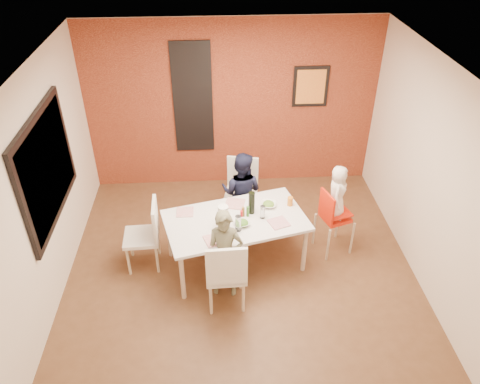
{
  "coord_description": "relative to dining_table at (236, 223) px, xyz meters",
  "views": [
    {
      "loc": [
        -0.3,
        -4.5,
        4.31
      ],
      "look_at": [
        0.0,
        0.3,
        1.05
      ],
      "focal_mm": 35.0,
      "sensor_mm": 36.0,
      "label": 1
    }
  ],
  "objects": [
    {
      "name": "wall_front",
      "position": [
        0.07,
        -2.42,
        0.69
      ],
      "size": [
        4.5,
        0.02,
        2.7
      ],
      "primitive_type": "cube",
      "color": "#EFDEC5",
      "rests_on": "ground"
    },
    {
      "name": "ground",
      "position": [
        0.07,
        -0.17,
        -0.66
      ],
      "size": [
        4.5,
        4.5,
        0.0
      ],
      "primitive_type": "plane",
      "color": "brown",
      "rests_on": "ground"
    },
    {
      "name": "wine_glass_b",
      "position": [
        0.34,
        0.01,
        0.15
      ],
      "size": [
        0.06,
        0.06,
        0.18
      ],
      "primitive_type": "cylinder",
      "color": "silver",
      "rests_on": "dining_table"
    },
    {
      "name": "art_print_canvas",
      "position": [
        1.27,
        2.03,
        0.99
      ],
      "size": [
        0.44,
        0.01,
        0.54
      ],
      "primitive_type": "cube",
      "color": "orange",
      "rests_on": "wall_back"
    },
    {
      "name": "brick_accent_wall",
      "position": [
        0.07,
        2.06,
        0.69
      ],
      "size": [
        4.5,
        0.02,
        2.7
      ],
      "primitive_type": "cube",
      "color": "maroon",
      "rests_on": "ground"
    },
    {
      "name": "high_chair",
      "position": [
        1.3,
        0.19,
        -0.09
      ],
      "size": [
        0.5,
        0.5,
        0.96
      ],
      "rotation": [
        0.0,
        0.0,
        1.89
      ],
      "color": "red",
      "rests_on": "ground"
    },
    {
      "name": "sippy_cup",
      "position": [
        0.73,
        0.26,
        0.13
      ],
      "size": [
        0.07,
        0.07,
        0.12
      ],
      "primitive_type": "cylinder",
      "color": "orange",
      "rests_on": "dining_table"
    },
    {
      "name": "plate_far_left",
      "position": [
        -0.64,
        0.19,
        0.07
      ],
      "size": [
        0.22,
        0.22,
        0.01
      ],
      "primitive_type": "cube",
      "rotation": [
        0.0,
        0.0,
        -0.01
      ],
      "color": "white",
      "rests_on": "dining_table"
    },
    {
      "name": "art_print_frame",
      "position": [
        1.27,
        2.04,
        0.99
      ],
      "size": [
        0.54,
        0.03,
        0.64
      ],
      "primitive_type": "cube",
      "color": "black",
      "rests_on": "wall_back"
    },
    {
      "name": "wall_back",
      "position": [
        0.07,
        2.08,
        0.69
      ],
      "size": [
        4.5,
        0.02,
        2.7
      ],
      "primitive_type": "cube",
      "color": "#EFDEC5",
      "rests_on": "ground"
    },
    {
      "name": "paper_towel_roll",
      "position": [
        -0.15,
        -0.12,
        0.21
      ],
      "size": [
        0.13,
        0.13,
        0.29
      ],
      "primitive_type": "cylinder",
      "color": "white",
      "rests_on": "dining_table"
    },
    {
      "name": "wine_glass_a",
      "position": [
        0.02,
        -0.22,
        0.17
      ],
      "size": [
        0.07,
        0.07,
        0.21
      ],
      "primitive_type": "cylinder",
      "color": "silver",
      "rests_on": "dining_table"
    },
    {
      "name": "chair_left",
      "position": [
        -1.13,
        0.06,
        -0.13
      ],
      "size": [
        0.46,
        0.46,
        0.96
      ],
      "rotation": [
        0.0,
        0.0,
        4.76
      ],
      "color": "white",
      "rests_on": "ground"
    },
    {
      "name": "plate_near_right",
      "position": [
        0.53,
        -0.11,
        0.07
      ],
      "size": [
        0.29,
        0.29,
        0.01
      ],
      "primitive_type": "cube",
      "rotation": [
        0.0,
        0.0,
        0.36
      ],
      "color": "silver",
      "rests_on": "dining_table"
    },
    {
      "name": "glassblock_strip",
      "position": [
        -0.53,
        2.05,
        0.84
      ],
      "size": [
        0.55,
        0.03,
        1.7
      ],
      "primitive_type": "cube",
      "color": "silver",
      "rests_on": "wall_back"
    },
    {
      "name": "chair_near",
      "position": [
        -0.15,
        -0.76,
        -0.1
      ],
      "size": [
        0.48,
        0.48,
        1.0
      ],
      "rotation": [
        0.0,
        0.0,
        3.18
      ],
      "color": "white",
      "rests_on": "ground"
    },
    {
      "name": "plate_near_left",
      "position": [
        -0.27,
        -0.39,
        0.07
      ],
      "size": [
        0.29,
        0.29,
        0.01
      ],
      "primitive_type": "cube",
      "rotation": [
        0.0,
        0.0,
        0.33
      ],
      "color": "white",
      "rests_on": "dining_table"
    },
    {
      "name": "wine_bottle",
      "position": [
        0.21,
        0.13,
        0.22
      ],
      "size": [
        0.08,
        0.08,
        0.31
      ],
      "primitive_type": "cylinder",
      "color": "black",
      "rests_on": "dining_table"
    },
    {
      "name": "chair_far",
      "position": [
        0.14,
        1.01,
        -0.12
      ],
      "size": [
        0.53,
        0.53,
        0.98
      ],
      "rotation": [
        0.0,
        0.0,
        -0.2
      ],
      "color": "silver",
      "rests_on": "ground"
    },
    {
      "name": "picture_window_pane",
      "position": [
        -2.14,
        0.03,
        0.89
      ],
      "size": [
        0.02,
        1.55,
        1.15
      ],
      "primitive_type": "cube",
      "color": "black",
      "rests_on": "wall_left"
    },
    {
      "name": "plate_far_mid",
      "position": [
        0.01,
        0.33,
        0.07
      ],
      "size": [
        0.3,
        0.3,
        0.01
      ],
      "primitive_type": "cube",
      "rotation": [
        0.0,
        0.0,
        -0.26
      ],
      "color": "silver",
      "rests_on": "dining_table"
    },
    {
      "name": "child_near",
      "position": [
        -0.15,
        -0.51,
        -0.07
      ],
      "size": [
        0.47,
        0.34,
        1.2
      ],
      "primitive_type": "imported",
      "rotation": [
        0.0,
        0.0,
        -0.12
      ],
      "color": "brown",
      "rests_on": "ground"
    },
    {
      "name": "wall_right",
      "position": [
        2.32,
        -0.17,
        0.69
      ],
      "size": [
        0.02,
        4.5,
        2.7
      ],
      "primitive_type": "cube",
      "color": "#EFDEC5",
      "rests_on": "ground"
    },
    {
      "name": "dining_table",
      "position": [
        0.0,
        0.0,
        0.0
      ],
      "size": [
        1.93,
        1.37,
        0.73
      ],
      "rotation": [
        0.0,
        0.0,
        0.25
      ],
      "color": "silver",
      "rests_on": "ground"
    },
    {
      "name": "picture_window_frame",
      "position": [
        -2.15,
        0.03,
        0.89
      ],
      "size": [
        0.05,
        1.7,
        1.3
      ],
      "primitive_type": "cube",
      "color": "black",
      "rests_on": "wall_left"
    },
    {
      "name": "salad_bowl_a",
      "position": [
        0.08,
        -0.12,
        0.09
      ],
      "size": [
        0.24,
        0.24,
        0.05
      ],
      "primitive_type": "imported",
      "rotation": [
        0.0,
        0.0,
        0.32
      ],
      "color": "white",
      "rests_on": "dining_table"
    },
    {
      "name": "condiment_brown",
      "position": [
        0.1,
        0.04,
        0.14
      ],
      "size": [
        0.04,
        0.04,
        0.15
      ],
      "primitive_type": "cylinder",
      "color": "brown",
      "rests_on": "dining_table"
    },
    {
      "name": "ceiling",
      "position": [
        0.07,
        -0.17,
        2.04
      ],
      "size": [
        4.5,
        4.5,
        0.02
      ],
      "primitive_type": "cube",
      "color": "white",
      "rests_on": "wall_back"
    },
    {
      "name": "glassblock_surround",
      "position": [
        -0.53,
        2.04,
        0.84
      ],
      "size": [
        0.6,
        0.03,
        1.76
      ],
      "primitive_type": "cube",
      "color": "black",
      "rests_on": "wall_back"
    },
    {
      "name": "wall_left",
      "position": [
        -2.18,
        -0.17,
        0.69
      ],
      "size": [
        0.02,
        4.5,
        2.7
      ],
      "primitive_type": "cube",
      "color": "#EFDEC5",
      "rests_on": "ground"
    },
    {
      "name": "salad_bowl_b",
      "position": [
        0.45,
        0.26,
        0.09
      ],
      "size": [
        0.24,
        0.24,
        0.05
      ],
      "primitive_type": "imported",
      "rotation": [
        0.0,
        0.0,
        -0.23
      ],
      "color": "white",
      "rests_on": "dining_table"
    },
    {
      "name": "condiment_red",
      "position": [
        0.07,
        0.0,
        0.13
      ],
      "size": [
        0.03,
        0.03,
        0.12
      ],
      "primitive_type": "cylinder",
      "color": "red",
      "rests_on": "dining_table"
    },
    {
      "name": "child_far",
      "position": [
        0.13,
        0.76,
        -0.04
      ],
      "size": [
        0.73,
        0.65,
        1.24
      ],
      "primitive_type": "imported",
      "rotation": [
        0.0,
        0.0,
        2.79
      ],
      "color": "black",
      "rests_on": "ground"
    },
    {
      "name": "condiment_green",
      "position": [
        0.16,
        0.06,
        0.14
      ],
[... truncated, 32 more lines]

